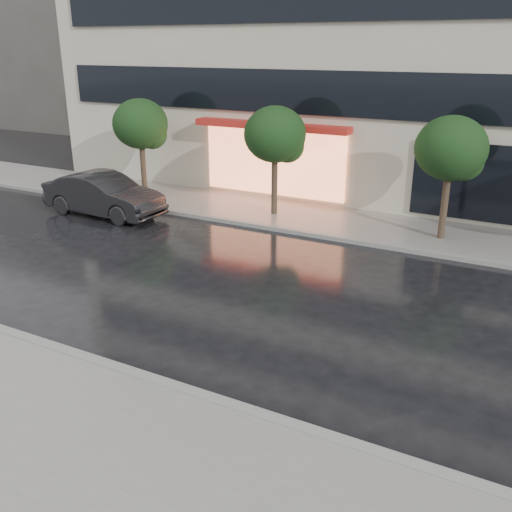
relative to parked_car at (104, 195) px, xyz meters
The scene contains 10 objects.
ground 11.20m from the parked_car, 39.77° to the right, with size 120.00×120.00×0.00m, color black.
sidewalk_near 13.51m from the parked_car, 50.44° to the right, with size 60.00×4.50×0.12m, color slate.
sidewalk_far 9.16m from the parked_car, 19.85° to the left, with size 60.00×3.50×0.12m, color slate.
curb_near 11.86m from the parked_car, 43.49° to the right, with size 60.00×0.25×0.14m, color gray.
curb_far 8.72m from the parked_car, ahead, with size 60.00×0.25×0.14m, color gray.
bg_building_left 27.56m from the parked_car, 135.84° to the left, with size 14.00×10.00×12.00m, color #59544F.
tree_far_west 3.61m from the parked_car, 96.91° to the left, with size 2.20×2.20×3.99m.
tree_mid_west 6.70m from the parked_car, 27.01° to the left, with size 2.20×2.20×3.99m.
tree_mid_east 12.19m from the parked_car, 13.89° to the left, with size 2.20×2.20×3.99m.
parked_car is the anchor object (origin of this frame).
Camera 1 is at (6.02, -8.15, 5.96)m, focal length 40.00 mm.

